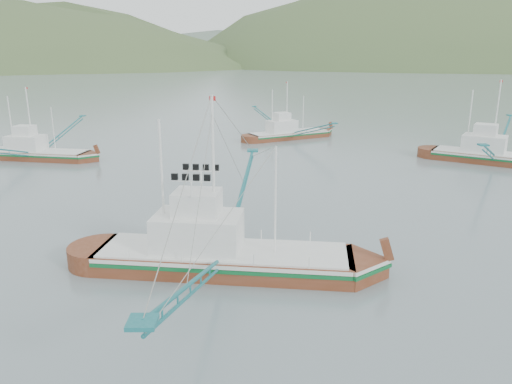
{
  "coord_description": "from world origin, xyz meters",
  "views": [
    {
      "loc": [
        -0.11,
        -29.34,
        13.34
      ],
      "look_at": [
        0.0,
        6.0,
        3.2
      ],
      "focal_mm": 35.0,
      "sensor_mm": 36.0,
      "label": 1
    }
  ],
  "objects_px": {
    "bg_boat_right": "(496,145)",
    "bg_boat_left": "(35,146)",
    "main_boat": "(220,242)",
    "bg_boat_far": "(288,126)"
  },
  "relations": [
    {
      "from": "bg_boat_right",
      "to": "bg_boat_left",
      "type": "xyz_separation_m",
      "value": [
        -56.65,
        2.52,
        -0.62
      ]
    },
    {
      "from": "main_boat",
      "to": "bg_boat_right",
      "type": "xyz_separation_m",
      "value": [
        31.28,
        30.32,
        0.43
      ]
    },
    {
      "from": "bg_boat_right",
      "to": "bg_boat_far",
      "type": "distance_m",
      "value": 29.6
    },
    {
      "from": "bg_boat_left",
      "to": "bg_boat_far",
      "type": "bearing_deg",
      "value": 34.9
    },
    {
      "from": "bg_boat_far",
      "to": "bg_boat_left",
      "type": "relative_size",
      "value": 0.92
    },
    {
      "from": "bg_boat_right",
      "to": "bg_boat_left",
      "type": "height_order",
      "value": "bg_boat_right"
    },
    {
      "from": "bg_boat_far",
      "to": "main_boat",
      "type": "bearing_deg",
      "value": -126.46
    },
    {
      "from": "bg_boat_far",
      "to": "bg_boat_left",
      "type": "xyz_separation_m",
      "value": [
        -32.76,
        -14.96,
        -0.31
      ]
    },
    {
      "from": "main_boat",
      "to": "bg_boat_right",
      "type": "distance_m",
      "value": 43.57
    },
    {
      "from": "bg_boat_far",
      "to": "bg_boat_left",
      "type": "distance_m",
      "value": 36.02
    }
  ]
}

